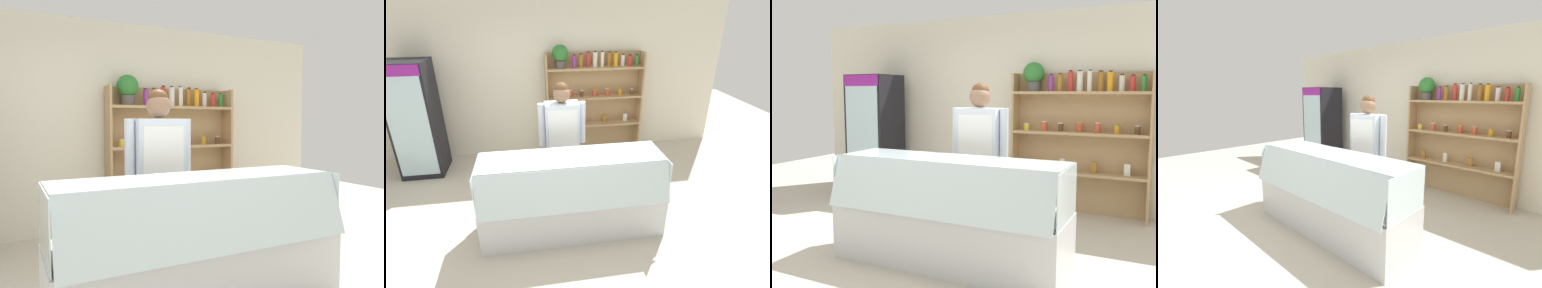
{
  "view_description": "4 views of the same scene",
  "coord_description": "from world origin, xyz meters",
  "views": [
    {
      "loc": [
        -1.09,
        -2.54,
        1.42
      ],
      "look_at": [
        0.51,
        0.65,
        1.2
      ],
      "focal_mm": 35.0,
      "sensor_mm": 36.0,
      "label": 1
    },
    {
      "loc": [
        -0.23,
        -3.13,
        2.62
      ],
      "look_at": [
        0.34,
        0.38,
        0.96
      ],
      "focal_mm": 28.0,
      "sensor_mm": 36.0,
      "label": 2
    },
    {
      "loc": [
        2.03,
        -3.5,
        1.61
      ],
      "look_at": [
        0.01,
        0.61,
        1.05
      ],
      "focal_mm": 40.0,
      "sensor_mm": 36.0,
      "label": 3
    },
    {
      "loc": [
        2.47,
        -2.15,
        1.72
      ],
      "look_at": [
        0.03,
        0.45,
        1.03
      ],
      "focal_mm": 24.0,
      "sensor_mm": 36.0,
      "label": 4
    }
  ],
  "objects": [
    {
      "name": "back_wall",
      "position": [
        0.0,
        2.33,
        1.35
      ],
      "size": [
        6.8,
        0.1,
        2.7
      ],
      "primitive_type": "cube",
      "color": "silver",
      "rests_on": "ground"
    },
    {
      "name": "shelving_unit",
      "position": [
        0.86,
        2.14,
        1.14
      ],
      "size": [
        1.76,
        0.29,
        2.01
      ],
      "color": "tan",
      "rests_on": "ground"
    },
    {
      "name": "shop_clerk",
      "position": [
        0.17,
        0.66,
        1.02
      ],
      "size": [
        0.64,
        0.25,
        1.71
      ],
      "color": "#2D2D38",
      "rests_on": "ground"
    },
    {
      "name": "deli_display_case",
      "position": [
        0.19,
        -0.09,
        0.31
      ],
      "size": [
        2.2,
        0.76,
        1.01
      ],
      "color": "silver",
      "rests_on": "ground"
    }
  ]
}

